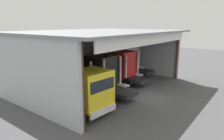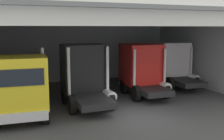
{
  "view_description": "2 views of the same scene",
  "coord_description": "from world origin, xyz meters",
  "views": [
    {
      "loc": [
        -15.4,
        -7.97,
        6.33
      ],
      "look_at": [
        0.0,
        3.79,
        1.91
      ],
      "focal_mm": 32.61,
      "sensor_mm": 36.0,
      "label": 1
    },
    {
      "loc": [
        -6.1,
        -11.9,
        4.6
      ],
      "look_at": [
        0.0,
        3.79,
        1.91
      ],
      "focal_mm": 42.7,
      "sensor_mm": 36.0,
      "label": 2
    }
  ],
  "objects": [
    {
      "name": "oil_drum",
      "position": [
        -0.01,
        9.45,
        0.46
      ],
      "size": [
        0.58,
        0.58,
        0.92
      ],
      "primitive_type": "cylinder",
      "color": "#197233",
      "rests_on": "ground"
    },
    {
      "name": "truck_white_right_bay",
      "position": [
        5.8,
        5.82,
        1.82
      ],
      "size": [
        2.63,
        5.09,
        3.45
      ],
      "rotation": [
        0.0,
        0.0,
        -0.03
      ],
      "color": "white",
      "rests_on": "ground"
    },
    {
      "name": "truck_yellow_center_left_bay",
      "position": [
        -5.68,
        1.56,
        1.71
      ],
      "size": [
        2.75,
        4.81,
        3.56
      ],
      "rotation": [
        0.0,
        0.0,
        3.07
      ],
      "color": "yellow",
      "rests_on": "ground"
    },
    {
      "name": "truck_red_left_bay",
      "position": [
        2.33,
        4.07,
        1.86
      ],
      "size": [
        2.61,
        4.57,
        3.5
      ],
      "rotation": [
        0.0,
        0.0,
        -0.06
      ],
      "color": "red",
      "rests_on": "ground"
    },
    {
      "name": "workshop_shed",
      "position": [
        0.0,
        6.33,
        3.99
      ],
      "size": [
        16.26,
        11.89,
        5.67
      ],
      "color": "#ADB2B7",
      "rests_on": "ground"
    },
    {
      "name": "ground_plane",
      "position": [
        0.0,
        0.0,
        0.0
      ],
      "size": [
        80.0,
        80.0,
        0.0
      ],
      "primitive_type": "plane",
      "color": "#4C4C4F",
      "rests_on": "ground"
    },
    {
      "name": "truck_black_center_bay",
      "position": [
        -1.98,
        3.11,
        1.88
      ],
      "size": [
        2.66,
        4.5,
        3.64
      ],
      "rotation": [
        0.0,
        0.0,
        -0.02
      ],
      "color": "black",
      "rests_on": "ground"
    },
    {
      "name": "tool_cart",
      "position": [
        0.25,
        9.27,
        0.5
      ],
      "size": [
        0.9,
        0.6,
        1.0
      ],
      "primitive_type": "cube",
      "color": "#1E59A5",
      "rests_on": "ground"
    }
  ]
}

